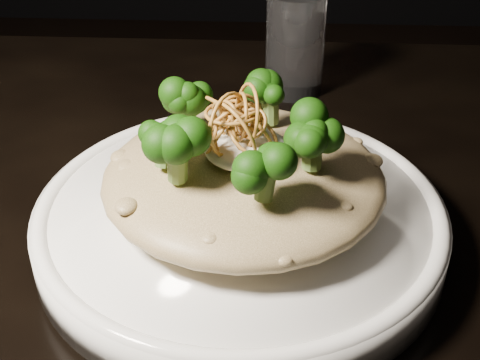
# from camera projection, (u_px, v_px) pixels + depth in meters

# --- Properties ---
(table) EXTENTS (1.10, 0.80, 0.75)m
(table) POSITION_uv_depth(u_px,v_px,m) (161.00, 307.00, 0.57)
(table) COLOR black
(table) RESTS_ON ground
(plate) EXTENTS (0.31, 0.31, 0.03)m
(plate) POSITION_uv_depth(u_px,v_px,m) (240.00, 223.00, 0.51)
(plate) COLOR white
(plate) RESTS_ON table
(risotto) EXTENTS (0.21, 0.21, 0.05)m
(risotto) POSITION_uv_depth(u_px,v_px,m) (244.00, 178.00, 0.49)
(risotto) COLOR brown
(risotto) RESTS_ON plate
(broccoli) EXTENTS (0.13, 0.13, 0.05)m
(broccoli) POSITION_uv_depth(u_px,v_px,m) (237.00, 126.00, 0.46)
(broccoli) COLOR black
(broccoli) RESTS_ON risotto
(cheese) EXTENTS (0.06, 0.06, 0.02)m
(cheese) POSITION_uv_depth(u_px,v_px,m) (246.00, 148.00, 0.46)
(cheese) COLOR silver
(cheese) RESTS_ON risotto
(shallots) EXTENTS (0.05, 0.05, 0.03)m
(shallots) POSITION_uv_depth(u_px,v_px,m) (237.00, 113.00, 0.45)
(shallots) COLOR brown
(shallots) RESTS_ON cheese
(drinking_glass) EXTENTS (0.07, 0.07, 0.11)m
(drinking_glass) POSITION_uv_depth(u_px,v_px,m) (295.00, 44.00, 0.70)
(drinking_glass) COLOR white
(drinking_glass) RESTS_ON table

